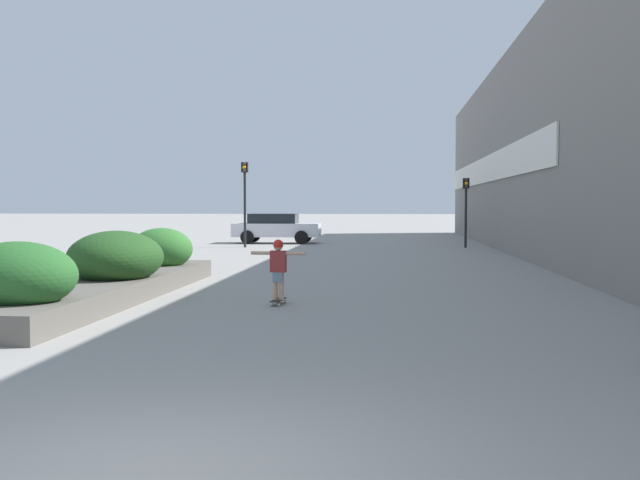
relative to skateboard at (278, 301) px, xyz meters
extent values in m
cube|color=gray|center=(6.92, 12.16, 3.87)|extent=(0.60, 48.02, 7.88)
cube|color=silver|center=(6.58, 21.40, 3.46)|extent=(0.06, 29.54, 1.20)
cube|color=#605B54|center=(-3.46, 0.45, 0.14)|extent=(1.73, 9.57, 0.41)
ellipsoid|color=#286028|center=(-3.52, -2.94, 0.73)|extent=(1.82, 1.47, 1.03)
ellipsoid|color=#234C1E|center=(-3.39, 0.63, 0.75)|extent=(1.86, 2.15, 1.07)
ellipsoid|color=#33702D|center=(-3.44, 3.68, 0.73)|extent=(1.51, 1.39, 1.03)
cube|color=black|center=(0.00, 0.00, 0.02)|extent=(0.24, 0.66, 0.01)
cylinder|color=beige|center=(-0.04, 0.23, -0.04)|extent=(0.05, 0.06, 0.06)
cylinder|color=beige|center=(0.09, 0.22, -0.04)|extent=(0.05, 0.06, 0.06)
cylinder|color=beige|center=(-0.09, -0.22, -0.04)|extent=(0.05, 0.06, 0.06)
cylinder|color=beige|center=(0.04, -0.23, -0.04)|extent=(0.05, 0.06, 0.06)
cylinder|color=tan|center=(-0.06, 0.01, 0.28)|extent=(0.10, 0.10, 0.52)
cylinder|color=tan|center=(0.06, -0.01, 0.28)|extent=(0.10, 0.10, 0.52)
cube|color=slate|center=(0.00, 0.00, 0.45)|extent=(0.20, 0.17, 0.19)
cube|color=maroon|center=(0.00, 0.00, 0.74)|extent=(0.31, 0.18, 0.40)
cylinder|color=tan|center=(-0.33, 0.04, 0.90)|extent=(0.39, 0.11, 0.07)
cylinder|color=tan|center=(0.33, -0.04, 0.90)|extent=(0.39, 0.11, 0.07)
sphere|color=tan|center=(0.00, 0.00, 1.03)|extent=(0.17, 0.17, 0.17)
sphere|color=red|center=(0.00, 0.00, 1.06)|extent=(0.19, 0.19, 0.19)
cube|color=silver|center=(-3.39, 21.49, 0.58)|extent=(4.24, 1.71, 0.65)
cube|color=black|center=(-3.56, 21.49, 1.15)|extent=(2.33, 1.50, 0.47)
cylinder|color=black|center=(-2.07, 22.30, 0.26)|extent=(0.65, 0.22, 0.65)
cylinder|color=black|center=(-2.07, 20.68, 0.26)|extent=(0.65, 0.22, 0.65)
cylinder|color=black|center=(-4.71, 22.30, 0.26)|extent=(0.65, 0.22, 0.65)
cylinder|color=black|center=(-4.71, 20.68, 0.26)|extent=(0.65, 0.22, 0.65)
cube|color=black|center=(12.51, 21.13, 0.60)|extent=(4.70, 1.71, 0.64)
cube|color=black|center=(12.70, 21.13, 1.16)|extent=(2.58, 1.50, 0.49)
cylinder|color=black|center=(11.05, 20.32, 0.28)|extent=(0.70, 0.22, 0.70)
cylinder|color=black|center=(11.05, 21.94, 0.28)|extent=(0.70, 0.22, 0.70)
cylinder|color=black|center=(13.97, 21.94, 0.28)|extent=(0.70, 0.22, 0.70)
cylinder|color=black|center=(-4.26, 17.92, 1.59)|extent=(0.11, 0.11, 3.31)
cube|color=black|center=(-4.26, 17.92, 3.47)|extent=(0.28, 0.20, 0.45)
sphere|color=#2D2823|center=(-4.26, 17.80, 3.62)|extent=(0.15, 0.15, 0.15)
sphere|color=orange|center=(-4.26, 17.80, 3.47)|extent=(0.15, 0.15, 0.15)
sphere|color=#2D2823|center=(-4.26, 17.80, 3.32)|extent=(0.15, 0.15, 0.15)
cylinder|color=black|center=(5.45, 18.56, 1.23)|extent=(0.11, 0.11, 2.60)
cube|color=black|center=(5.45, 18.56, 2.76)|extent=(0.28, 0.20, 0.45)
sphere|color=#2D2823|center=(5.45, 18.44, 2.91)|extent=(0.15, 0.15, 0.15)
sphere|color=orange|center=(5.45, 18.44, 2.76)|extent=(0.15, 0.15, 0.15)
sphere|color=#2D2823|center=(5.45, 18.44, 2.61)|extent=(0.15, 0.15, 0.15)
camera|label=1|loc=(2.03, -13.14, 1.79)|focal=40.00mm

